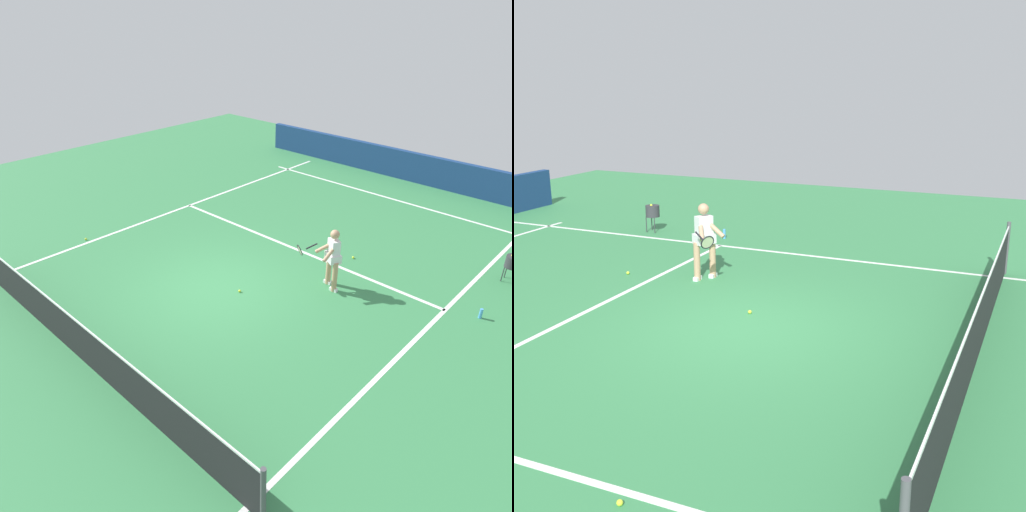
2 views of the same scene
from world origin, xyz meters
TOP-DOWN VIEW (x-y plane):
  - ground_plane at (0.00, 0.00)m, footprint 27.78×27.78m
  - court_back_wall at (0.00, -10.39)m, footprint 14.02×0.24m
  - baseline_marking at (0.00, -8.19)m, footprint 10.02×0.10m
  - service_line_marking at (0.00, -2.91)m, footprint 9.02×0.10m
  - sideline_left_marking at (-4.51, 0.00)m, footprint 0.10×19.37m
  - sideline_right_marking at (4.51, 0.00)m, footprint 0.10×19.37m
  - court_net at (0.00, 3.58)m, footprint 9.70×0.08m
  - tennis_player at (-2.00, -1.93)m, footprint 1.07×0.79m
  - tennis_ball_near at (4.70, 0.85)m, footprint 0.07×0.07m
  - tennis_ball_mid at (-1.64, -3.56)m, footprint 0.07×0.07m
  - tennis_ball_far at (-0.55, -0.25)m, footprint 0.07×0.07m
  - water_bottle at (-5.20, -3.16)m, footprint 0.07×0.07m

SIDE VIEW (x-z plane):
  - ground_plane at x=0.00m, z-range 0.00..0.00m
  - baseline_marking at x=0.00m, z-range 0.00..0.01m
  - service_line_marking at x=0.00m, z-range 0.00..0.01m
  - sideline_left_marking at x=-4.51m, z-range 0.00..0.01m
  - sideline_right_marking at x=4.51m, z-range 0.00..0.01m
  - tennis_ball_near at x=4.70m, z-range 0.00..0.07m
  - tennis_ball_mid at x=-1.64m, z-range 0.00..0.07m
  - tennis_ball_far at x=-0.55m, z-range 0.00..0.07m
  - water_bottle at x=-5.20m, z-range 0.00..0.24m
  - court_net at x=0.00m, z-range -0.03..1.07m
  - court_back_wall at x=0.00m, z-range 0.00..1.10m
  - tennis_player at x=-2.00m, z-range 0.07..1.62m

